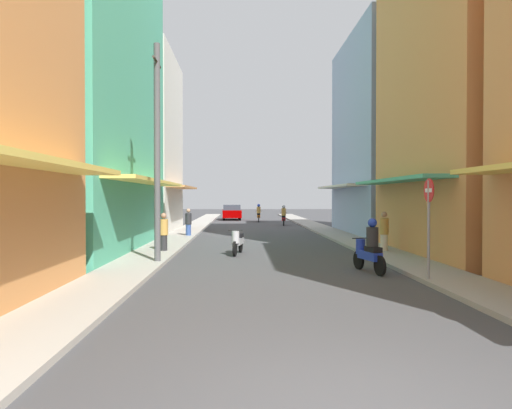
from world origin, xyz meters
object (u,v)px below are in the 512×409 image
at_px(pedestrian_crossing, 384,233).
at_px(parked_car, 232,212).
at_px(motorbike_blue, 369,248).
at_px(motorbike_orange, 259,214).
at_px(pedestrian_foreground, 188,223).
at_px(utility_pole, 157,152).
at_px(pedestrian_far, 164,233).
at_px(motorbike_red, 284,216).
at_px(motorbike_silver, 238,241).
at_px(street_sign_no_entry, 429,216).

bearing_deg(pedestrian_crossing, parked_car, 103.38).
bearing_deg(parked_car, motorbike_blue, -81.72).
bearing_deg(motorbike_orange, pedestrian_foreground, -105.68).
bearing_deg(motorbike_orange, motorbike_blue, -85.60).
bearing_deg(utility_pole, motorbike_orange, 80.55).
bearing_deg(pedestrian_far, motorbike_red, 70.31).
xyz_separation_m(motorbike_blue, motorbike_red, (-0.39, 22.29, 0.00)).
distance_m(motorbike_silver, motorbike_red, 18.26).
relative_size(motorbike_blue, street_sign_no_entry, 0.67).
height_order(motorbike_red, street_sign_no_entry, street_sign_no_entry).
xyz_separation_m(utility_pole, street_sign_no_entry, (7.40, -3.56, -1.91)).
relative_size(motorbike_red, pedestrian_foreground, 1.16).
distance_m(motorbike_red, utility_pole, 21.55).
relative_size(motorbike_silver, pedestrian_foreground, 1.15).
height_order(pedestrian_far, utility_pole, utility_pole).
xyz_separation_m(motorbike_blue, pedestrian_far, (-6.68, 4.74, 0.08)).
relative_size(motorbike_silver, motorbike_orange, 0.99).
bearing_deg(motorbike_red, pedestrian_far, -109.69).
relative_size(parked_car, pedestrian_foreground, 2.67).
bearing_deg(utility_pole, pedestrian_far, 95.51).
bearing_deg(motorbike_silver, utility_pole, -135.16).
distance_m(motorbike_silver, parked_car, 26.96).
relative_size(motorbike_orange, pedestrian_far, 1.15).
xyz_separation_m(motorbike_orange, pedestrian_far, (-4.56, -22.76, 0.08)).
height_order(parked_car, street_sign_no_entry, street_sign_no_entry).
height_order(parked_car, pedestrian_far, pedestrian_far).
height_order(motorbike_orange, pedestrian_foreground, motorbike_orange).
xyz_separation_m(motorbike_orange, street_sign_no_entry, (3.13, -29.26, 1.01)).
bearing_deg(pedestrian_far, parked_car, 85.44).
height_order(motorbike_orange, parked_car, motorbike_orange).
bearing_deg(motorbike_blue, pedestrian_far, 144.64).
bearing_deg(motorbike_red, pedestrian_foreground, -120.33).
distance_m(motorbike_silver, pedestrian_foreground, 7.95).
distance_m(parked_car, street_sign_no_entry, 33.55).
bearing_deg(motorbike_orange, pedestrian_far, -101.33).
relative_size(motorbike_red, pedestrian_far, 1.15).
bearing_deg(motorbike_red, motorbike_blue, -88.99).
relative_size(motorbike_silver, street_sign_no_entry, 0.68).
bearing_deg(motorbike_blue, utility_pole, 164.26).
height_order(motorbike_silver, street_sign_no_entry, street_sign_no_entry).
bearing_deg(street_sign_no_entry, pedestrian_foreground, 118.96).
bearing_deg(motorbike_red, motorbike_silver, -100.83).
xyz_separation_m(pedestrian_crossing, utility_pole, (-8.22, -2.67, 2.82)).
bearing_deg(motorbike_blue, pedestrian_crossing, 67.80).
bearing_deg(motorbike_silver, parked_car, 91.56).
distance_m(motorbike_silver, street_sign_no_entry, 7.89).
bearing_deg(utility_pole, pedestrian_foreground, 90.69).
height_order(pedestrian_crossing, street_sign_no_entry, street_sign_no_entry).
height_order(motorbike_orange, pedestrian_far, motorbike_orange).
height_order(motorbike_silver, pedestrian_foreground, pedestrian_foreground).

